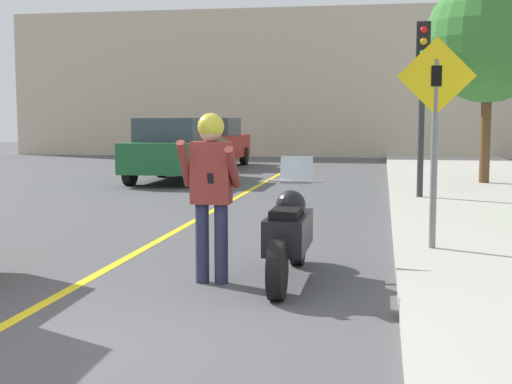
{
  "coord_description": "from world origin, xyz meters",
  "views": [
    {
      "loc": [
        2.43,
        -4.81,
        1.71
      ],
      "look_at": [
        1.11,
        2.67,
        0.91
      ],
      "focal_mm": 50.0,
      "sensor_mm": 36.0,
      "label": 1
    }
  ],
  "objects_px": {
    "traffic_light": "(422,75)",
    "parked_car_green": "(176,149)",
    "crossing_sign": "(435,122)",
    "street_tree": "(489,40)",
    "person_biker": "(211,179)",
    "motorcycle": "(289,234)",
    "parked_car_red": "(213,142)"
  },
  "relations": [
    {
      "from": "parked_car_green",
      "to": "parked_car_red",
      "type": "bearing_deg",
      "value": 93.14
    },
    {
      "from": "person_biker",
      "to": "parked_car_green",
      "type": "bearing_deg",
      "value": 108.22
    },
    {
      "from": "person_biker",
      "to": "street_tree",
      "type": "bearing_deg",
      "value": 68.78
    },
    {
      "from": "crossing_sign",
      "to": "street_tree",
      "type": "relative_size",
      "value": 0.51
    },
    {
      "from": "street_tree",
      "to": "parked_car_red",
      "type": "height_order",
      "value": "street_tree"
    },
    {
      "from": "person_biker",
      "to": "street_tree",
      "type": "distance_m",
      "value": 11.62
    },
    {
      "from": "traffic_light",
      "to": "parked_car_green",
      "type": "bearing_deg",
      "value": 146.75
    },
    {
      "from": "motorcycle",
      "to": "traffic_light",
      "type": "xyz_separation_m",
      "value": [
        1.68,
        6.9,
        2.01
      ]
    },
    {
      "from": "traffic_light",
      "to": "parked_car_red",
      "type": "height_order",
      "value": "traffic_light"
    },
    {
      "from": "crossing_sign",
      "to": "street_tree",
      "type": "distance_m",
      "value": 9.35
    },
    {
      "from": "crossing_sign",
      "to": "parked_car_green",
      "type": "relative_size",
      "value": 0.59
    },
    {
      "from": "person_biker",
      "to": "parked_car_green",
      "type": "height_order",
      "value": "person_biker"
    },
    {
      "from": "crossing_sign",
      "to": "traffic_light",
      "type": "xyz_separation_m",
      "value": [
        0.13,
        5.57,
        0.86
      ]
    },
    {
      "from": "motorcycle",
      "to": "crossing_sign",
      "type": "height_order",
      "value": "crossing_sign"
    },
    {
      "from": "traffic_light",
      "to": "street_tree",
      "type": "distance_m",
      "value": 3.93
    },
    {
      "from": "motorcycle",
      "to": "street_tree",
      "type": "relative_size",
      "value": 0.46
    },
    {
      "from": "person_biker",
      "to": "street_tree",
      "type": "relative_size",
      "value": 0.36
    },
    {
      "from": "person_biker",
      "to": "parked_car_green",
      "type": "xyz_separation_m",
      "value": [
        -3.68,
        11.19,
        -0.22
      ]
    },
    {
      "from": "person_biker",
      "to": "traffic_light",
      "type": "xyz_separation_m",
      "value": [
        2.45,
        7.17,
        1.43
      ]
    },
    {
      "from": "motorcycle",
      "to": "person_biker",
      "type": "height_order",
      "value": "person_biker"
    },
    {
      "from": "traffic_light",
      "to": "parked_car_green",
      "type": "height_order",
      "value": "traffic_light"
    },
    {
      "from": "street_tree",
      "to": "parked_car_green",
      "type": "xyz_separation_m",
      "value": [
        -7.79,
        0.6,
        -2.64
      ]
    },
    {
      "from": "crossing_sign",
      "to": "street_tree",
      "type": "bearing_deg",
      "value": 78.7
    },
    {
      "from": "parked_car_red",
      "to": "crossing_sign",
      "type": "bearing_deg",
      "value": -67.22
    },
    {
      "from": "person_biker",
      "to": "parked_car_red",
      "type": "relative_size",
      "value": 0.42
    },
    {
      "from": "street_tree",
      "to": "parked_car_red",
      "type": "relative_size",
      "value": 1.15
    },
    {
      "from": "crossing_sign",
      "to": "parked_car_red",
      "type": "distance_m",
      "value": 16.28
    },
    {
      "from": "person_biker",
      "to": "crossing_sign",
      "type": "bearing_deg",
      "value": 34.73
    },
    {
      "from": "traffic_light",
      "to": "crossing_sign",
      "type": "bearing_deg",
      "value": -91.34
    },
    {
      "from": "person_biker",
      "to": "crossing_sign",
      "type": "relative_size",
      "value": 0.7
    },
    {
      "from": "parked_car_green",
      "to": "crossing_sign",
      "type": "bearing_deg",
      "value": -57.96
    },
    {
      "from": "motorcycle",
      "to": "person_biker",
      "type": "xyz_separation_m",
      "value": [
        -0.77,
        -0.27,
        0.58
      ]
    }
  ]
}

